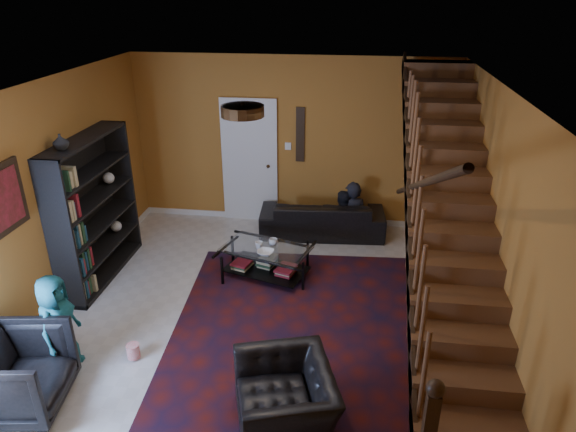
# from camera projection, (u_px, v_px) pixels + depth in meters

# --- Properties ---
(floor) EXTENTS (5.50, 5.50, 0.00)m
(floor) POSITION_uv_depth(u_px,v_px,m) (264.00, 311.00, 6.53)
(floor) COLOR beige
(floor) RESTS_ON ground
(room) EXTENTS (5.50, 5.50, 5.50)m
(room) POSITION_uv_depth(u_px,v_px,m) (193.00, 251.00, 7.86)
(room) COLOR #A36524
(room) RESTS_ON ground
(staircase) EXTENTS (0.95, 5.02, 3.18)m
(staircase) POSITION_uv_depth(u_px,v_px,m) (450.00, 220.00, 5.69)
(staircase) COLOR brown
(staircase) RESTS_ON floor
(bookshelf) EXTENTS (0.35, 1.80, 2.00)m
(bookshelf) POSITION_uv_depth(u_px,v_px,m) (96.00, 212.00, 6.95)
(bookshelf) COLOR black
(bookshelf) RESTS_ON floor
(door) EXTENTS (0.82, 0.05, 2.05)m
(door) POSITION_uv_depth(u_px,v_px,m) (250.00, 163.00, 8.64)
(door) COLOR silver
(door) RESTS_ON floor
(framed_picture) EXTENTS (0.04, 0.74, 0.74)m
(framed_picture) POSITION_uv_depth(u_px,v_px,m) (0.00, 201.00, 5.29)
(framed_picture) COLOR maroon
(framed_picture) RESTS_ON room
(wall_hanging) EXTENTS (0.14, 0.03, 0.90)m
(wall_hanging) POSITION_uv_depth(u_px,v_px,m) (300.00, 135.00, 8.32)
(wall_hanging) COLOR black
(wall_hanging) RESTS_ON room
(ceiling_fixture) EXTENTS (0.40, 0.40, 0.10)m
(ceiling_fixture) POSITION_uv_depth(u_px,v_px,m) (243.00, 111.00, 4.66)
(ceiling_fixture) COLOR #3F2814
(ceiling_fixture) RESTS_ON room
(rug) EXTENTS (3.79, 4.27, 0.02)m
(rug) POSITION_uv_depth(u_px,v_px,m) (322.00, 340.00, 5.97)
(rug) COLOR #48110D
(rug) RESTS_ON floor
(sofa) EXTENTS (2.06, 0.93, 0.59)m
(sofa) POSITION_uv_depth(u_px,v_px,m) (322.00, 217.00, 8.41)
(sofa) COLOR black
(sofa) RESTS_ON floor
(armchair_left) EXTENTS (0.99, 0.97, 0.80)m
(armchair_left) POSITION_uv_depth(u_px,v_px,m) (17.00, 374.00, 4.90)
(armchair_left) COLOR black
(armchair_left) RESTS_ON floor
(armchair_right) EXTENTS (1.11, 1.20, 0.64)m
(armchair_right) POSITION_uv_depth(u_px,v_px,m) (285.00, 400.00, 4.70)
(armchair_right) COLOR black
(armchair_right) RESTS_ON floor
(person_adult_a) EXTENTS (0.52, 0.36, 1.37)m
(person_adult_a) POSITION_uv_depth(u_px,v_px,m) (351.00, 221.00, 8.42)
(person_adult_a) COLOR black
(person_adult_a) RESTS_ON sofa
(person_adult_b) EXTENTS (0.63, 0.51, 1.21)m
(person_adult_b) POSITION_uv_depth(u_px,v_px,m) (341.00, 225.00, 8.47)
(person_adult_b) COLOR black
(person_adult_b) RESTS_ON sofa
(person_child) EXTENTS (0.36, 0.55, 1.12)m
(person_child) POSITION_uv_depth(u_px,v_px,m) (57.00, 324.00, 5.36)
(person_child) COLOR #1B6169
(person_child) RESTS_ON armchair_left
(coffee_table) EXTENTS (1.32, 1.00, 0.45)m
(coffee_table) POSITION_uv_depth(u_px,v_px,m) (266.00, 260.00, 7.19)
(coffee_table) COLOR black
(coffee_table) RESTS_ON floor
(cup_a) EXTENTS (0.13, 0.13, 0.10)m
(cup_a) POSITION_uv_depth(u_px,v_px,m) (273.00, 242.00, 7.17)
(cup_a) COLOR #999999
(cup_a) RESTS_ON coffee_table
(cup_b) EXTENTS (0.13, 0.13, 0.10)m
(cup_b) POSITION_uv_depth(u_px,v_px,m) (259.00, 245.00, 7.08)
(cup_b) COLOR #999999
(cup_b) RESTS_ON coffee_table
(bowl) EXTENTS (0.25, 0.25, 0.05)m
(bowl) POSITION_uv_depth(u_px,v_px,m) (266.00, 253.00, 6.94)
(bowl) COLOR #999999
(bowl) RESTS_ON coffee_table
(vase) EXTENTS (0.18, 0.18, 0.19)m
(vase) POSITION_uv_depth(u_px,v_px,m) (61.00, 142.00, 6.03)
(vase) COLOR #999999
(vase) RESTS_ON bookshelf
(popcorn_bucket) EXTENTS (0.18, 0.18, 0.16)m
(popcorn_bucket) POSITION_uv_depth(u_px,v_px,m) (133.00, 351.00, 5.65)
(popcorn_bucket) COLOR red
(popcorn_bucket) RESTS_ON rug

